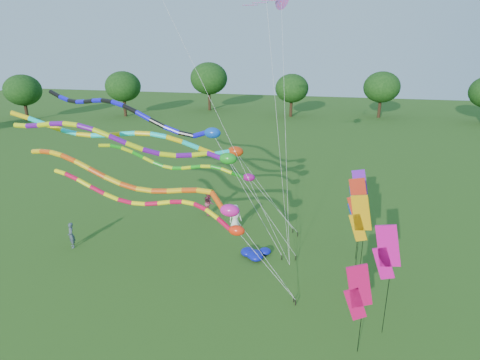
% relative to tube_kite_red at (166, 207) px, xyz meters
% --- Properties ---
extents(ground, '(160.00, 160.00, 0.00)m').
position_rel_tube_kite_red_xyz_m(ground, '(3.59, -1.94, -4.01)').
color(ground, '#235115').
rests_on(ground, ground).
extents(tree_ring, '(120.76, 122.25, 9.62)m').
position_rel_tube_kite_red_xyz_m(tree_ring, '(1.83, -0.61, 1.32)').
color(tree_ring, '#382314').
rests_on(tree_ring, ground).
extents(tube_kite_red, '(12.86, 1.66, 5.97)m').
position_rel_tube_kite_red_xyz_m(tube_kite_red, '(0.00, 0.00, 0.00)').
color(tube_kite_red, black).
rests_on(tube_kite_red, ground).
extents(tube_kite_orange, '(14.73, 2.09, 6.92)m').
position_rel_tube_kite_red_xyz_m(tube_kite_orange, '(-0.92, 0.30, 0.94)').
color(tube_kite_orange, black).
rests_on(tube_kite_orange, ground).
extents(tube_kite_purple, '(15.87, 1.78, 8.37)m').
position_rel_tube_kite_red_xyz_m(tube_kite_purple, '(-2.02, 2.25, 2.55)').
color(tube_kite_purple, black).
rests_on(tube_kite_purple, ground).
extents(tube_kite_blue, '(15.99, 3.49, 9.33)m').
position_rel_tube_kite_red_xyz_m(tube_kite_blue, '(-3.18, 4.46, 3.66)').
color(tube_kite_blue, black).
rests_on(tube_kite_blue, ground).
extents(tube_kite_cyan, '(16.33, 3.76, 8.49)m').
position_rel_tube_kite_red_xyz_m(tube_kite_cyan, '(-2.65, 4.48, 2.27)').
color(tube_kite_cyan, black).
rests_on(tube_kite_cyan, ground).
extents(tube_kite_green, '(12.31, 1.62, 6.33)m').
position_rel_tube_kite_red_xyz_m(tube_kite_green, '(-0.42, 5.40, 0.45)').
color(tube_kite_green, black).
rests_on(tube_kite_green, ground).
extents(banner_pole_violet, '(1.16, 0.21, 4.31)m').
position_rel_tube_kite_red_xyz_m(banner_pole_violet, '(9.76, 7.72, -0.95)').
color(banner_pole_violet, black).
rests_on(banner_pole_violet, ground).
extents(banner_pole_magenta_a, '(1.15, 0.35, 4.03)m').
position_rel_tube_kite_red_xyz_m(banner_pole_magenta_a, '(9.21, -3.53, -1.23)').
color(banner_pole_magenta_a, black).
rests_on(banner_pole_magenta_a, ground).
extents(banner_pole_orange, '(1.15, 0.33, 4.97)m').
position_rel_tube_kite_red_xyz_m(banner_pole_orange, '(9.45, 1.41, -0.31)').
color(banner_pole_orange, black).
rests_on(banner_pole_orange, ground).
extents(banner_pole_blue_b, '(1.09, 0.54, 4.66)m').
position_rel_tube_kite_red_xyz_m(banner_pole_blue_b, '(9.44, 3.96, -0.61)').
color(banner_pole_blue_b, black).
rests_on(banner_pole_blue_b, ground).
extents(banner_pole_magenta_b, '(1.16, 0.23, 5.09)m').
position_rel_tube_kite_red_xyz_m(banner_pole_magenta_b, '(10.28, -2.04, -0.19)').
color(banner_pole_magenta_b, black).
rests_on(banner_pole_magenta_b, ground).
extents(banner_pole_red, '(1.16, 0.20, 5.24)m').
position_rel_tube_kite_red_xyz_m(banner_pole_red, '(9.39, 3.14, -0.03)').
color(banner_pole_red, black).
rests_on(banner_pole_red, ground).
extents(blue_nylon_heap, '(1.79, 1.62, 0.52)m').
position_rel_tube_kite_red_xyz_m(blue_nylon_heap, '(4.09, 2.87, -3.77)').
color(blue_nylon_heap, '#0D15AA').
rests_on(blue_nylon_heap, ground).
extents(person_a, '(1.00, 0.94, 1.72)m').
position_rel_tube_kite_red_xyz_m(person_a, '(2.00, 6.35, -3.15)').
color(person_a, silver).
rests_on(person_a, ground).
extents(person_b, '(0.68, 0.67, 1.58)m').
position_rel_tube_kite_red_xyz_m(person_b, '(-7.04, 1.68, -3.21)').
color(person_b, '#3C4854').
rests_on(person_b, ground).
extents(person_c, '(0.98, 1.06, 1.76)m').
position_rel_tube_kite_red_xyz_m(person_c, '(-0.40, 8.26, -3.13)').
color(person_c, '#9B384E').
rests_on(person_c, ground).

